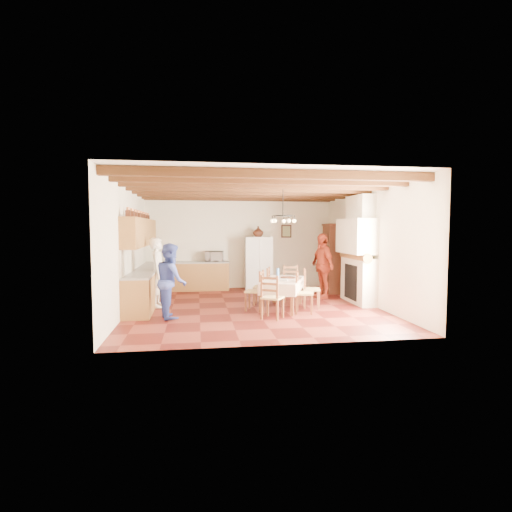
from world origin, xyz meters
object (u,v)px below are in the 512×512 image
Objects in this scene: chair_end_near at (272,297)px; dining_table at (283,283)px; refrigerator at (258,263)px; hutch at (333,258)px; microwave at (214,256)px; person_woman_blue at (171,281)px; person_woman_red at (322,266)px; person_man at (158,272)px; chair_right_near at (304,292)px; chair_end_far at (291,284)px; chair_right_far at (312,288)px; chair_left_near at (254,290)px; chair_left_far at (262,286)px.

dining_table is at bearing -81.40° from chair_end_near.
hutch is at bearing -15.27° from refrigerator.
chair_end_near is at bearing -75.04° from microwave.
person_woman_red is at bearing -77.78° from person_woman_blue.
microwave is at bearing -43.45° from chair_end_near.
dining_table is 1.07× the size of person_man.
chair_right_near is 1.00× the size of chair_end_far.
dining_table is 1.92× the size of chair_right_near.
person_woman_blue is at bearing 113.04° from chair_right_far.
chair_left_near and chair_right_near have the same top height.
person_woman_red is at bearing -77.96° from person_man.
chair_right_near is 0.95m from chair_end_near.
person_man is at bearing -74.62° from chair_left_far.
person_woman_blue is 2.77× the size of microwave.
chair_right_near is 3.65m from person_man.
chair_right_far is (1.43, 0.11, 0.00)m from chair_left_near.
chair_end_near is (0.26, -0.92, 0.00)m from chair_left_near.
dining_table is 3.10m from person_man.
person_man is at bearing 92.64° from chair_right_far.
chair_left_far and chair_end_far have the same top height.
person_woman_blue reaches higher than chair_right_near.
chair_end_near is 1.00× the size of chair_end_far.
chair_right_far is (0.74, 0.03, -0.16)m from dining_table.
chair_left_near and chair_right_far have the same top height.
chair_right_far is (0.34, 0.57, 0.00)m from chair_right_near.
person_man is 4.47m from person_woman_red.
dining_table is 0.75m from chair_left_far.
microwave reaches higher than chair_right_far.
hutch reaches higher than person_woman_red.
hutch is 1.15× the size of person_woman_red.
refrigerator is 3.76m from person_man.
person_woman_blue is at bearing 108.95° from chair_right_near.
chair_right_near is at bearing 162.53° from chair_right_far.
chair_left_far is at bearing 54.16° from chair_right_near.
hutch is 2.18× the size of chair_end_near.
chair_left_near is at bearing -131.66° from chair_end_far.
chair_right_near is 2.19m from person_woman_red.
person_man reaches higher than chair_right_far.
chair_right_far is 1.54m from person_woman_red.
person_woman_blue is at bearing -44.18° from chair_left_far.
chair_right_near reaches higher than dining_table.
chair_right_near is 1.63× the size of microwave.
refrigerator is at bearing 26.51° from chair_right_near.
chair_left_near is at bearing -75.51° from microwave.
person_woman_red is (0.69, 1.31, 0.43)m from chair_right_far.
dining_table is at bearing 117.61° from chair_left_near.
chair_left_near is 3.48m from microwave.
microwave is at bearing 114.68° from dining_table.
chair_left_far is (-0.31, -2.52, -0.36)m from refrigerator.
refrigerator is 3.27m from chair_left_near.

